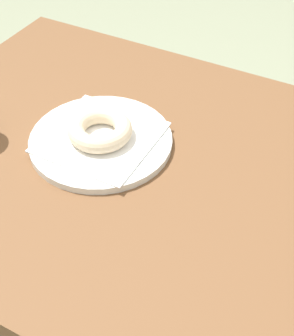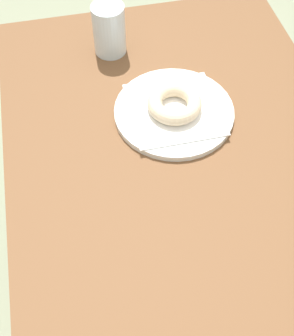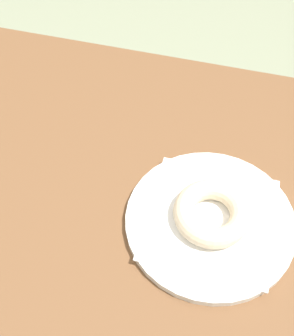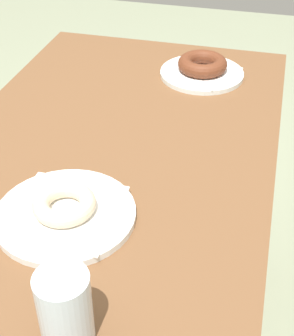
% 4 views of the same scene
% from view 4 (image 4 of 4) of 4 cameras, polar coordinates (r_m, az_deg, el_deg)
% --- Properties ---
extents(table, '(1.14, 0.66, 0.75)m').
position_cam_4_polar(table, '(1.08, -4.24, -2.36)').
color(table, brown).
rests_on(table, ground_plane).
extents(plate_chocolate_ring, '(0.21, 0.21, 0.01)m').
position_cam_4_polar(plate_chocolate_ring, '(1.32, 6.13, 10.42)').
color(plate_chocolate_ring, white).
rests_on(plate_chocolate_ring, table).
extents(napkin_chocolate_ring, '(0.20, 0.20, 0.00)m').
position_cam_4_polar(napkin_chocolate_ring, '(1.32, 6.15, 10.70)').
color(napkin_chocolate_ring, white).
rests_on(napkin_chocolate_ring, plate_chocolate_ring).
extents(donut_chocolate_ring, '(0.12, 0.12, 0.04)m').
position_cam_4_polar(donut_chocolate_ring, '(1.31, 6.20, 11.46)').
color(donut_chocolate_ring, brown).
rests_on(donut_chocolate_ring, napkin_chocolate_ring).
extents(plate_sugar_ring, '(0.24, 0.24, 0.01)m').
position_cam_4_polar(plate_sugar_ring, '(0.88, -9.06, -5.15)').
color(plate_sugar_ring, white).
rests_on(plate_sugar_ring, table).
extents(napkin_sugar_ring, '(0.18, 0.18, 0.00)m').
position_cam_4_polar(napkin_sugar_ring, '(0.87, -9.11, -4.76)').
color(napkin_sugar_ring, white).
rests_on(napkin_sugar_ring, plate_sugar_ring).
extents(donut_sugar_ring, '(0.11, 0.11, 0.03)m').
position_cam_4_polar(donut_sugar_ring, '(0.86, -9.21, -3.96)').
color(donut_sugar_ring, beige).
rests_on(donut_sugar_ring, napkin_sugar_ring).
extents(water_glass, '(0.07, 0.07, 0.11)m').
position_cam_4_polar(water_glass, '(0.68, -9.13, -15.21)').
color(water_glass, silver).
rests_on(water_glass, table).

